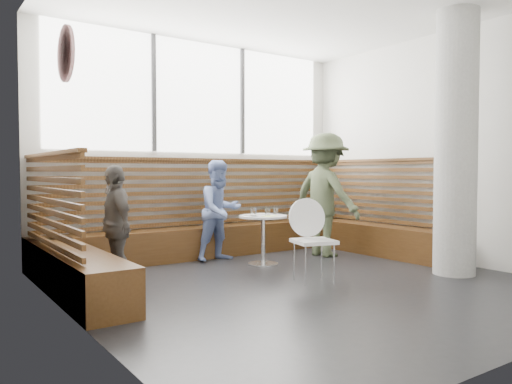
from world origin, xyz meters
TOP-DOWN VIEW (x-y plane):
  - room at (0.00, 0.00)m, footprint 5.00×5.00m
  - booth at (0.00, 1.77)m, footprint 5.00×2.50m
  - concrete_column at (1.85, -0.60)m, footprint 0.50×0.50m
  - wall_art at (-2.46, 0.40)m, footprint 0.03×0.50m
  - cafe_table at (0.28, 1.24)m, footprint 0.65×0.65m
  - cafe_chair at (0.15, 0.13)m, footprint 0.45×0.44m
  - adult_man at (1.48, 1.31)m, footprint 0.78×1.24m
  - child_back at (-0.03, 1.85)m, footprint 0.74×0.61m
  - child_left at (-1.77, 1.16)m, footprint 0.36×0.79m
  - plate_near at (0.14, 1.33)m, footprint 0.21×0.21m
  - plate_far at (0.38, 1.38)m, footprint 0.19×0.19m
  - glass_left at (0.10, 1.20)m, footprint 0.08×0.08m
  - glass_mid at (0.33, 1.20)m, footprint 0.07×0.07m
  - glass_right at (0.53, 1.28)m, footprint 0.06×0.06m
  - menu_card at (0.29, 1.10)m, footprint 0.24×0.20m

SIDE VIEW (x-z plane):
  - booth at x=0.00m, z-range -0.31..1.13m
  - cafe_table at x=0.28m, z-range 0.14..0.81m
  - cafe_chair at x=0.15m, z-range 0.08..1.03m
  - child_left at x=-1.77m, z-range 0.00..1.33m
  - menu_card at x=0.29m, z-range 0.67..0.67m
  - plate_far at x=0.38m, z-range 0.67..0.68m
  - plate_near at x=0.14m, z-range 0.67..0.68m
  - child_back at x=-0.03m, z-range 0.00..1.42m
  - glass_right at x=0.53m, z-range 0.67..0.77m
  - glass_mid at x=0.33m, z-range 0.67..0.78m
  - glass_left at x=0.10m, z-range 0.67..0.79m
  - adult_man at x=1.48m, z-range 0.00..1.83m
  - concrete_column at x=1.85m, z-range 0.00..3.20m
  - room at x=0.00m, z-range 0.00..3.20m
  - wall_art at x=-2.46m, z-range 2.05..2.55m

